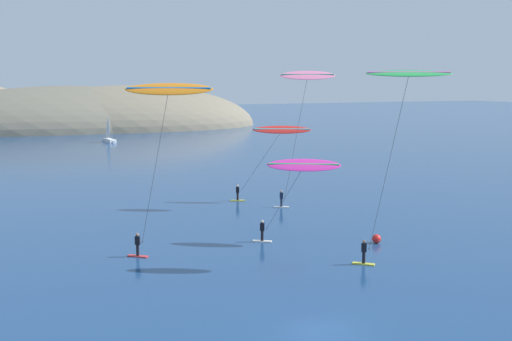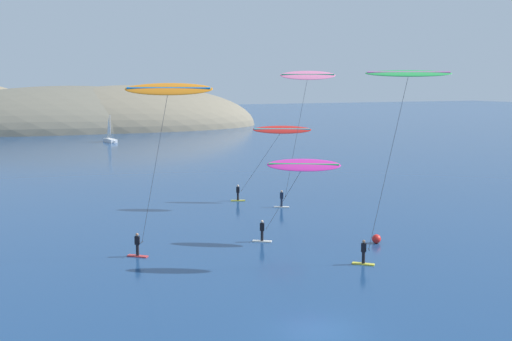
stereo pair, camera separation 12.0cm
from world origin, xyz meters
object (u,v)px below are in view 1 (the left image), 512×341
(kitesurfer_green, at_px, (405,88))
(kitesurfer_orange, at_px, (166,101))
(sailboat_far, at_px, (110,139))
(kitesurfer_red, at_px, (278,135))
(kitesurfer_pink, at_px, (306,84))
(marker_buoy, at_px, (377,239))
(kitesurfer_magenta, at_px, (301,170))

(kitesurfer_green, bearing_deg, kitesurfer_orange, 148.51)
(sailboat_far, distance_m, kitesurfer_red, 73.42)
(sailboat_far, xyz_separation_m, kitesurfer_orange, (-16.02, -89.13, 10.39))
(kitesurfer_pink, bearing_deg, kitesurfer_red, 101.99)
(kitesurfer_green, xyz_separation_m, marker_buoy, (2.07, 5.48, -11.57))
(kitesurfer_magenta, bearing_deg, kitesurfer_pink, 58.88)
(kitesurfer_magenta, relative_size, kitesurfer_pink, 0.49)
(kitesurfer_green, relative_size, kitesurfer_magenta, 2.02)
(sailboat_far, height_order, kitesurfer_pink, kitesurfer_pink)
(kitesurfer_pink, height_order, marker_buoy, kitesurfer_pink)
(kitesurfer_magenta, bearing_deg, kitesurfer_green, -68.97)
(kitesurfer_pink, height_order, kitesurfer_orange, kitesurfer_pink)
(kitesurfer_red, xyz_separation_m, kitesurfer_orange, (-16.93, -15.98, 4.14))
(sailboat_far, height_order, kitesurfer_magenta, kitesurfer_magenta)
(kitesurfer_green, relative_size, kitesurfer_orange, 1.07)
(kitesurfer_green, xyz_separation_m, kitesurfer_orange, (-13.63, 8.35, -0.89))
(sailboat_far, xyz_separation_m, kitesurfer_green, (-2.39, -97.48, 11.28))
(kitesurfer_green, bearing_deg, kitesurfer_magenta, 111.03)
(sailboat_far, xyz_separation_m, kitesurfer_red, (0.91, -73.15, 6.25))
(sailboat_far, relative_size, kitesurfer_orange, 0.48)
(kitesurfer_red, distance_m, kitesurfer_green, 25.06)
(marker_buoy, bearing_deg, kitesurfer_red, 86.28)
(sailboat_far, distance_m, kitesurfer_pink, 78.10)
(kitesurfer_red, relative_size, kitesurfer_magenta, 1.21)
(kitesurfer_magenta, bearing_deg, marker_buoy, -27.21)
(kitesurfer_green, xyz_separation_m, kitesurfer_magenta, (-3.14, 8.16, -6.23))
(kitesurfer_pink, distance_m, kitesurfer_orange, 21.43)
(kitesurfer_green, height_order, kitesurfer_pink, kitesurfer_pink)
(kitesurfer_pink, distance_m, marker_buoy, 18.99)
(kitesurfer_red, distance_m, marker_buoy, 19.99)
(marker_buoy, bearing_deg, kitesurfer_magenta, 152.79)
(kitesurfer_pink, xyz_separation_m, marker_buoy, (-2.09, -14.77, -11.76))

